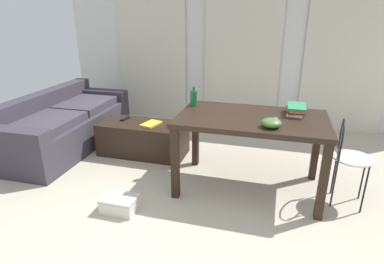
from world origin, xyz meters
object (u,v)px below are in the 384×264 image
Objects in this scene: craft_table at (251,126)px; scissors at (276,119)px; wire_chair at (347,151)px; coffee_table at (143,139)px; shoebox at (120,204)px; book_stack at (296,109)px; magazine at (151,124)px; couch at (64,125)px; tv_remote_secondary at (125,119)px; tv_remote_primary at (172,124)px; bottle_near at (194,98)px; bowl at (271,123)px.

scissors reaches higher than craft_table.
wire_chair is 0.70m from scissors.
coffee_table is 3.44× the size of shoebox.
book_stack is 1.15× the size of magazine.
shoebox is (1.43, -1.19, -0.22)m from couch.
book_stack is (0.40, 0.20, 0.15)m from craft_table.
wire_chair is at bearing -2.14° from tv_remote_secondary.
tv_remote_secondary is (-0.65, 0.02, -0.00)m from tv_remote_primary.
craft_table is 4.83× the size of book_stack.
bottle_near is 1.38× the size of tv_remote_primary.
tv_remote_secondary is (0.85, 0.12, 0.13)m from couch.
craft_table is at bearing 172.08° from scissors.
craft_table is 9.21× the size of tv_remote_secondary.
scissors is at bearing -9.92° from couch.
bowl is at bearing -115.17° from book_stack.
magazine is at bearing 153.21° from bowl.
bottle_near reaches higher than magazine.
tv_remote_primary is at bearing 9.12° from coffee_table.
magazine is (1.26, 0.02, 0.13)m from couch.
bottle_near is at bearing -8.05° from tv_remote_secondary.
craft_table is (1.38, -0.49, 0.47)m from coffee_table.
couch is 1.88m from shoebox.
bottle_near is at bearing -7.12° from couch.
wire_chair reaches higher than craft_table.
tv_remote_primary is (-1.89, 0.58, -0.11)m from wire_chair.
bottle_near is 1.17× the size of bowl.
couch is 0.87m from tv_remote_secondary.
wire_chair is 0.78m from bowl.
scissors is at bearing -7.92° from craft_table.
craft_table is at bearing 178.12° from wire_chair.
coffee_table is 11.11× the size of scissors.
craft_table is at bearing -10.10° from couch.
book_stack is 1.73m from magazine.
magazine is (0.13, -0.02, 0.22)m from coffee_table.
book_stack is 1.51m from tv_remote_primary.
couch is 2.58m from craft_table.
tv_remote_secondary reaches higher than shoebox.
shoebox is at bearing -67.21° from magazine.
couch is at bearing 172.01° from wire_chair.
wire_chair is at bearing 1.47° from magazine.
scissors is (2.74, -0.48, 0.48)m from couch.
tv_remote_secondary is (-0.28, 0.08, 0.22)m from coffee_table.
tv_remote_secondary is (-1.85, 0.83, -0.39)m from bowl.
bowl reaches higher than coffee_table.
tv_remote_primary is (0.37, 0.06, 0.22)m from coffee_table.
scissors is at bearing -127.71° from book_stack.
scissors is 1.61m from magazine.
book_stack is (1.79, -0.29, 0.62)m from coffee_table.
bowl reaches higher than magazine.
bottle_near is 0.96m from bowl.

